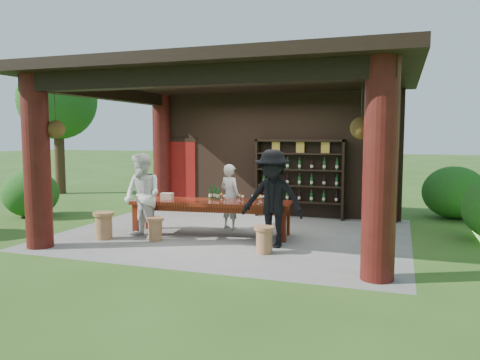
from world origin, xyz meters
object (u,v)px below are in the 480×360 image
(tasting_table, at_px, (211,206))
(guest_woman, at_px, (142,196))
(stool_near_left, at_px, (155,228))
(host, at_px, (230,197))
(napkin_basket, at_px, (167,196))
(guest_man, at_px, (272,199))
(stool_near_right, at_px, (264,239))
(stool_far_left, at_px, (104,225))
(wine_shelf, at_px, (299,178))

(tasting_table, relative_size, guest_woman, 1.97)
(stool_near_left, height_order, host, host)
(napkin_basket, bearing_deg, guest_woman, -107.36)
(stool_near_left, relative_size, guest_man, 0.25)
(tasting_table, height_order, stool_near_right, tasting_table)
(stool_far_left, xyz_separation_m, guest_man, (3.51, 0.49, 0.65))
(guest_man, bearing_deg, stool_far_left, -168.24)
(tasting_table, height_order, napkin_basket, napkin_basket)
(tasting_table, xyz_separation_m, guest_man, (1.53, -0.62, 0.31))
(wine_shelf, distance_m, guest_woman, 4.39)
(napkin_basket, bearing_deg, stool_far_left, -133.93)
(guest_woman, bearing_deg, wine_shelf, 76.99)
(tasting_table, relative_size, stool_near_right, 7.11)
(tasting_table, relative_size, stool_near_left, 7.47)
(tasting_table, xyz_separation_m, stool_far_left, (-1.98, -1.11, -0.33))
(napkin_basket, bearing_deg, stool_near_right, -22.16)
(wine_shelf, xyz_separation_m, tasting_table, (-1.36, -2.74, -0.40))
(wine_shelf, relative_size, guest_woman, 1.30)
(stool_far_left, bearing_deg, guest_man, 7.96)
(stool_far_left, relative_size, guest_man, 0.30)
(stool_near_left, height_order, guest_man, guest_man)
(wine_shelf, distance_m, host, 2.36)
(stool_far_left, xyz_separation_m, napkin_basket, (0.96, 1.00, 0.52))
(guest_man, bearing_deg, guest_woman, -172.57)
(stool_near_left, distance_m, guest_woman, 0.74)
(stool_far_left, height_order, napkin_basket, napkin_basket)
(napkin_basket, bearing_deg, guest_man, -11.26)
(wine_shelf, distance_m, stool_near_left, 4.34)
(stool_near_left, bearing_deg, napkin_basket, 99.16)
(tasting_table, bearing_deg, wine_shelf, 63.65)
(stool_far_left, bearing_deg, napkin_basket, 46.07)
(stool_near_right, relative_size, guest_man, 0.26)
(tasting_table, bearing_deg, host, 77.54)
(tasting_table, bearing_deg, guest_woman, -147.13)
(stool_near_right, distance_m, host, 2.37)
(stool_near_left, distance_m, napkin_basket, 0.97)
(stool_near_right, relative_size, stool_far_left, 0.88)
(tasting_table, bearing_deg, stool_near_right, -36.99)
(stool_far_left, relative_size, host, 0.38)
(tasting_table, height_order, stool_far_left, tasting_table)
(guest_man, distance_m, napkin_basket, 2.60)
(stool_near_left, bearing_deg, stool_far_left, -168.31)
(host, xyz_separation_m, guest_man, (1.37, -1.35, 0.19))
(tasting_table, distance_m, guest_woman, 1.49)
(guest_woman, relative_size, guest_man, 0.95)
(host, distance_m, guest_woman, 2.07)
(guest_woman, height_order, napkin_basket, guest_woman)
(stool_near_left, xyz_separation_m, stool_far_left, (-1.09, -0.22, 0.05))
(wine_shelf, bearing_deg, napkin_basket, -129.75)
(stool_near_right, bearing_deg, wine_shelf, 92.39)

